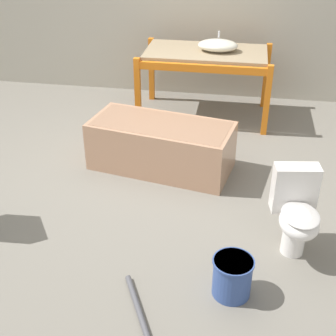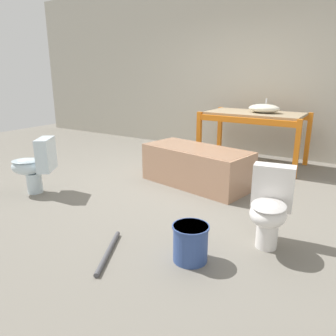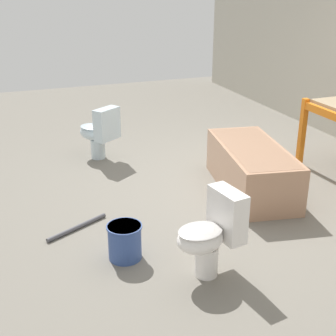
{
  "view_description": "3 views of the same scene",
  "coord_description": "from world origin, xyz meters",
  "px_view_note": "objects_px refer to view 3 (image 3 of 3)",
  "views": [
    {
      "loc": [
        0.94,
        -4.16,
        2.61
      ],
      "look_at": [
        0.38,
        -0.86,
        0.6
      ],
      "focal_mm": 50.0,
      "sensor_mm": 36.0,
      "label": 1
    },
    {
      "loc": [
        2.11,
        -3.73,
        1.52
      ],
      "look_at": [
        0.37,
        -0.96,
        0.55
      ],
      "focal_mm": 35.0,
      "sensor_mm": 36.0,
      "label": 2
    },
    {
      "loc": [
        4.37,
        -2.47,
        2.27
      ],
      "look_at": [
        0.4,
        -0.97,
        0.53
      ],
      "focal_mm": 50.0,
      "sensor_mm": 36.0,
      "label": 3
    }
  ],
  "objects_px": {
    "bathtub_main": "(252,166)",
    "toilet_near": "(99,131)",
    "bucket_white": "(125,241)",
    "toilet_far": "(211,233)"
  },
  "relations": [
    {
      "from": "toilet_near",
      "to": "toilet_far",
      "type": "bearing_deg",
      "value": 61.02
    },
    {
      "from": "bucket_white",
      "to": "bathtub_main",
      "type": "bearing_deg",
      "value": 116.04
    },
    {
      "from": "toilet_near",
      "to": "bucket_white",
      "type": "relative_size",
      "value": 2.27
    },
    {
      "from": "bathtub_main",
      "to": "bucket_white",
      "type": "relative_size",
      "value": 5.0
    },
    {
      "from": "bathtub_main",
      "to": "toilet_near",
      "type": "height_order",
      "value": "toilet_near"
    },
    {
      "from": "toilet_far",
      "to": "bucket_white",
      "type": "relative_size",
      "value": 2.27
    },
    {
      "from": "bathtub_main",
      "to": "toilet_far",
      "type": "bearing_deg",
      "value": -30.15
    },
    {
      "from": "bathtub_main",
      "to": "toilet_far",
      "type": "xyz_separation_m",
      "value": [
        1.31,
        -1.14,
        0.08
      ]
    },
    {
      "from": "bathtub_main",
      "to": "bucket_white",
      "type": "xyz_separation_m",
      "value": [
        0.84,
        -1.73,
        -0.13
      ]
    },
    {
      "from": "bathtub_main",
      "to": "toilet_far",
      "type": "distance_m",
      "value": 1.74
    }
  ]
}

